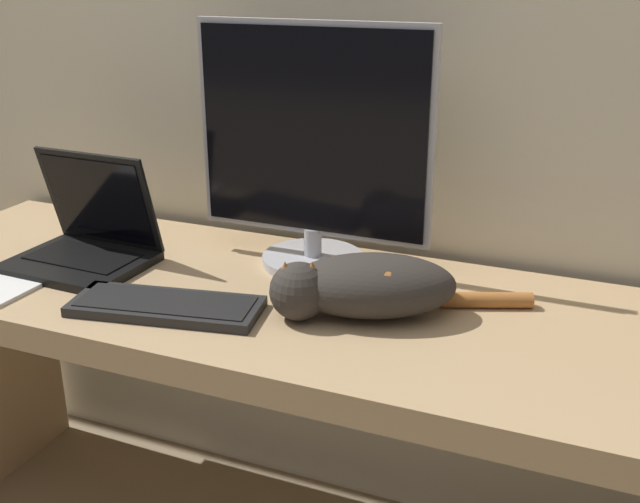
{
  "coord_description": "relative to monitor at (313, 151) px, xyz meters",
  "views": [
    {
      "loc": [
        0.67,
        -0.97,
        1.39
      ],
      "look_at": [
        0.16,
        0.28,
        0.87
      ],
      "focal_mm": 42.0,
      "sensor_mm": 36.0,
      "label": 1
    }
  ],
  "objects": [
    {
      "name": "wall_back",
      "position": [
        -0.05,
        0.19,
        0.29
      ],
      "size": [
        6.4,
        0.06,
        2.6
      ],
      "color": "beige",
      "rests_on": "ground_plane"
    },
    {
      "name": "monitor",
      "position": [
        0.0,
        0.0,
        0.0
      ],
      "size": [
        0.54,
        0.23,
        0.54
      ],
      "color": "#B2B2B7",
      "rests_on": "desk"
    },
    {
      "name": "paper_notepad",
      "position": [
        -0.56,
        -0.38,
        -0.26
      ],
      "size": [
        0.16,
        0.23,
        0.01
      ],
      "color": "white",
      "rests_on": "desk"
    },
    {
      "name": "laptop",
      "position": [
        -0.48,
        -0.2,
        -0.21
      ],
      "size": [
        0.3,
        0.25,
        0.25
      ],
      "rotation": [
        0.0,
        0.0,
        -0.04
      ],
      "color": "black",
      "rests_on": "desk"
    },
    {
      "name": "cat",
      "position": [
        0.19,
        -0.21,
        -0.2
      ],
      "size": [
        0.48,
        0.3,
        0.12
      ],
      "rotation": [
        0.0,
        0.0,
        0.38
      ],
      "color": "#332D28",
      "rests_on": "desk"
    },
    {
      "name": "external_keyboard",
      "position": [
        -0.17,
        -0.34,
        -0.25
      ],
      "size": [
        0.4,
        0.2,
        0.02
      ],
      "rotation": [
        0.0,
        0.0,
        0.18
      ],
      "color": "black",
      "rests_on": "desk"
    },
    {
      "name": "desk",
      "position": [
        -0.05,
        -0.18,
        -0.4
      ],
      "size": [
        1.8,
        0.63,
        0.75
      ],
      "color": "tan",
      "rests_on": "ground_plane"
    }
  ]
}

